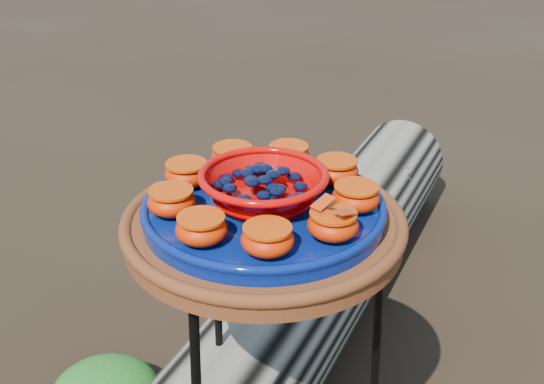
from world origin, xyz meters
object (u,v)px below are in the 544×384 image
terracotta_saucer (264,228)px  red_bowl (264,189)px  cobalt_plate (264,211)px  driftwood_log (325,267)px

terracotta_saucer → red_bowl: size_ratio=2.33×
cobalt_plate → red_bowl: bearing=0.0°
cobalt_plate → driftwood_log: 0.95m
cobalt_plate → terracotta_saucer: bearing=0.0°
cobalt_plate → driftwood_log: (0.50, 0.55, -0.59)m
terracotta_saucer → cobalt_plate: bearing=0.0°
terracotta_saucer → red_bowl: 0.07m
red_bowl → driftwood_log: 0.97m
cobalt_plate → red_bowl: (0.00, 0.00, 0.04)m
terracotta_saucer → red_bowl: (0.00, 0.00, 0.07)m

